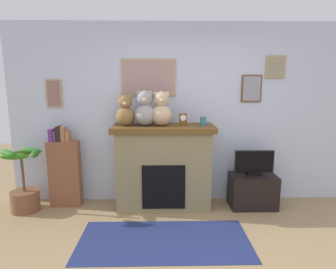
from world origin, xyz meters
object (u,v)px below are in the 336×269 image
(bookshelf, at_px, (65,170))
(teddy_bear_tan, at_px, (125,112))
(fireplace, at_px, (163,166))
(teddy_bear_brown, at_px, (162,110))
(television, at_px, (254,163))
(teddy_bear_grey, at_px, (145,110))
(tv_stand, at_px, (253,191))
(mantel_clock, at_px, (183,119))
(potted_plant, at_px, (24,188))
(candle_jar, at_px, (203,121))

(bookshelf, distance_m, teddy_bear_tan, 1.24)
(fireplace, height_order, teddy_bear_brown, teddy_bear_brown)
(fireplace, bearing_deg, teddy_bear_brown, -142.87)
(television, relative_size, teddy_bear_grey, 1.15)
(fireplace, relative_size, tv_stand, 2.19)
(fireplace, distance_m, television, 1.28)
(mantel_clock, bearing_deg, teddy_bear_grey, 179.93)
(bookshelf, height_order, television, bookshelf)
(fireplace, relative_size, mantel_clock, 8.48)
(bookshelf, bearing_deg, mantel_clock, -2.65)
(mantel_clock, xyz_separation_m, teddy_bear_tan, (-0.78, 0.00, 0.10))
(mantel_clock, relative_size, teddy_bear_grey, 0.35)
(fireplace, bearing_deg, teddy_bear_tan, -177.97)
(potted_plant, bearing_deg, candle_jar, 1.98)
(television, bearing_deg, potted_plant, -178.92)
(candle_jar, distance_m, teddy_bear_tan, 1.07)
(teddy_bear_brown, bearing_deg, candle_jar, 0.06)
(potted_plant, xyz_separation_m, television, (3.20, 0.06, 0.32))
(mantel_clock, distance_m, teddy_bear_brown, 0.32)
(television, distance_m, mantel_clock, 1.18)
(fireplace, relative_size, candle_jar, 11.87)
(bookshelf, height_order, teddy_bear_tan, teddy_bear_tan)
(potted_plant, relative_size, teddy_bear_brown, 1.94)
(teddy_bear_grey, height_order, teddy_bear_brown, teddy_bear_grey)
(tv_stand, relative_size, teddy_bear_brown, 1.37)
(tv_stand, relative_size, candle_jar, 5.41)
(candle_jar, height_order, mantel_clock, mantel_clock)
(bookshelf, distance_m, teddy_bear_grey, 1.46)
(teddy_bear_tan, distance_m, teddy_bear_brown, 0.49)
(potted_plant, relative_size, mantel_clock, 5.46)
(fireplace, height_order, potted_plant, fireplace)
(mantel_clock, distance_m, teddy_bear_tan, 0.79)
(tv_stand, bearing_deg, mantel_clock, 178.74)
(teddy_bear_tan, bearing_deg, teddy_bear_brown, -0.01)
(potted_plant, distance_m, teddy_bear_tan, 1.76)
(fireplace, height_order, television, fireplace)
(fireplace, distance_m, mantel_clock, 0.72)
(fireplace, bearing_deg, television, -1.91)
(tv_stand, height_order, television, television)
(television, distance_m, teddy_bear_tan, 1.93)
(potted_plant, xyz_separation_m, tv_stand, (3.20, 0.06, -0.09))
(potted_plant, distance_m, mantel_clock, 2.39)
(potted_plant, bearing_deg, teddy_bear_tan, 3.44)
(mantel_clock, xyz_separation_m, teddy_bear_brown, (-0.29, 0.00, 0.13))
(bookshelf, distance_m, candle_jar, 2.09)
(bookshelf, xyz_separation_m, television, (2.69, -0.10, 0.12))
(fireplace, height_order, teddy_bear_grey, teddy_bear_grey)
(bookshelf, distance_m, teddy_bear_brown, 1.64)
(candle_jar, bearing_deg, teddy_bear_grey, -179.96)
(teddy_bear_grey, bearing_deg, bookshelf, 176.21)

